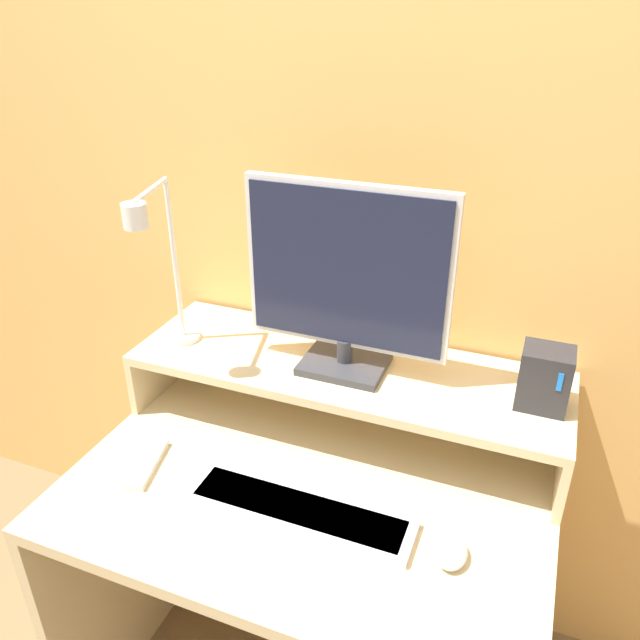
{
  "coord_description": "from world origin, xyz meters",
  "views": [
    {
      "loc": [
        0.4,
        -0.6,
        1.63
      ],
      "look_at": [
        0.0,
        0.41,
        1.07
      ],
      "focal_mm": 35.0,
      "sensor_mm": 36.0,
      "label": 1
    }
  ],
  "objects": [
    {
      "name": "desk_lamp",
      "position": [
        -0.4,
        0.46,
        1.11
      ],
      "size": [
        0.11,
        0.24,
        0.41
      ],
      "color": "silver",
      "rests_on": "monitor_shelf"
    },
    {
      "name": "keyboard",
      "position": [
        0.01,
        0.25,
        0.72
      ],
      "size": [
        0.47,
        0.11,
        0.02
      ],
      "color": "silver",
      "rests_on": "desk"
    },
    {
      "name": "monitor",
      "position": [
        0.0,
        0.57,
        1.09
      ],
      "size": [
        0.46,
        0.15,
        0.43
      ],
      "color": "#38383D",
      "rests_on": "monitor_shelf"
    },
    {
      "name": "router_dock",
      "position": [
        0.43,
        0.57,
        0.94
      ],
      "size": [
        0.1,
        0.09,
        0.13
      ],
      "color": "#28282D",
      "rests_on": "monitor_shelf"
    },
    {
      "name": "mouse",
      "position": [
        0.32,
        0.25,
        0.72
      ],
      "size": [
        0.06,
        0.08,
        0.03
      ],
      "color": "silver",
      "rests_on": "desk"
    },
    {
      "name": "desk",
      "position": [
        0.0,
        0.37,
        0.49
      ],
      "size": [
        1.02,
        0.74,
        0.71
      ],
      "color": "beige",
      "rests_on": "ground_plane"
    },
    {
      "name": "monitor_shelf",
      "position": [
        0.0,
        0.58,
        0.84
      ],
      "size": [
        1.02,
        0.33,
        0.16
      ],
      "color": "beige",
      "rests_on": "desk"
    },
    {
      "name": "wall_back",
      "position": [
        0.0,
        0.77,
        1.25
      ],
      "size": [
        6.0,
        0.05,
        2.5
      ],
      "color": "#E5AD60",
      "rests_on": "ground_plane"
    },
    {
      "name": "remote_control",
      "position": [
        -0.35,
        0.26,
        0.71
      ],
      "size": [
        0.08,
        0.17,
        0.02
      ],
      "color": "white",
      "rests_on": "desk"
    }
  ]
}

